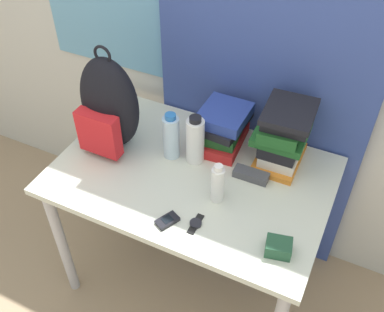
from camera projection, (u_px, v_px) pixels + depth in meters
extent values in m
cube|color=beige|center=(240.00, 25.00, 1.93)|extent=(6.00, 0.05, 2.50)
cube|color=#384C93|center=(268.00, 38.00, 1.85)|extent=(1.00, 0.04, 2.50)
cube|color=beige|center=(192.00, 176.00, 1.94)|extent=(1.18, 0.78, 0.03)
cylinder|color=#B2B2B7|center=(62.00, 243.00, 2.15)|extent=(0.05, 0.05, 0.75)
cylinder|color=#B2B2B7|center=(134.00, 158.00, 2.60)|extent=(0.05, 0.05, 0.75)
cylinder|color=#B2B2B7|center=(316.00, 220.00, 2.26)|extent=(0.05, 0.05, 0.75)
ellipsoid|color=black|center=(110.00, 104.00, 1.93)|extent=(0.28, 0.17, 0.44)
cube|color=red|center=(99.00, 133.00, 1.92)|extent=(0.19, 0.06, 0.20)
torus|color=black|center=(102.00, 55.00, 1.77)|extent=(0.08, 0.01, 0.08)
cube|color=red|center=(219.00, 138.00, 2.06)|extent=(0.23, 0.28, 0.05)
cube|color=#1E5623|center=(219.00, 130.00, 2.03)|extent=(0.21, 0.23, 0.05)
cube|color=black|center=(222.00, 121.00, 2.00)|extent=(0.21, 0.27, 0.03)
cube|color=navy|center=(224.00, 115.00, 1.97)|extent=(0.20, 0.22, 0.05)
cube|color=orange|center=(279.00, 158.00, 1.99)|extent=(0.19, 0.27, 0.02)
cube|color=silver|center=(282.00, 152.00, 1.96)|extent=(0.16, 0.23, 0.05)
cube|color=black|center=(282.00, 142.00, 1.93)|extent=(0.16, 0.22, 0.06)
cube|color=#1E5623|center=(282.00, 133.00, 1.90)|extent=(0.22, 0.24, 0.04)
cube|color=#1E5623|center=(281.00, 127.00, 1.86)|extent=(0.18, 0.25, 0.06)
cube|color=black|center=(289.00, 117.00, 1.83)|extent=(0.20, 0.23, 0.04)
cube|color=black|center=(290.00, 112.00, 1.79)|extent=(0.21, 0.25, 0.03)
cylinder|color=silver|center=(171.00, 137.00, 1.95)|extent=(0.07, 0.07, 0.20)
cylinder|color=#286BB7|center=(170.00, 117.00, 1.87)|extent=(0.05, 0.05, 0.02)
cylinder|color=white|center=(195.00, 141.00, 1.92)|extent=(0.08, 0.08, 0.21)
cylinder|color=black|center=(195.00, 119.00, 1.84)|extent=(0.05, 0.05, 0.02)
cylinder|color=white|center=(218.00, 185.00, 1.77)|extent=(0.05, 0.05, 0.16)
cylinder|color=white|center=(218.00, 168.00, 1.71)|extent=(0.03, 0.03, 0.02)
cube|color=black|center=(167.00, 221.00, 1.73)|extent=(0.09, 0.10, 0.02)
cube|color=black|center=(167.00, 219.00, 1.72)|extent=(0.05, 0.05, 0.00)
cube|color=#47474C|center=(251.00, 175.00, 1.90)|extent=(0.15, 0.06, 0.04)
cube|color=#234C33|center=(279.00, 247.00, 1.61)|extent=(0.11, 0.09, 0.06)
cube|color=black|center=(196.00, 224.00, 1.73)|extent=(0.03, 0.10, 0.00)
cylinder|color=#232328|center=(196.00, 223.00, 1.72)|extent=(0.05, 0.05, 0.01)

